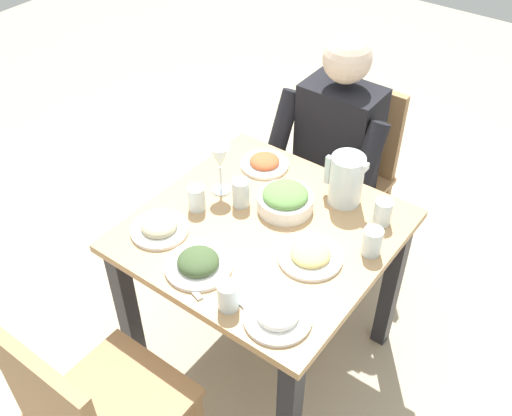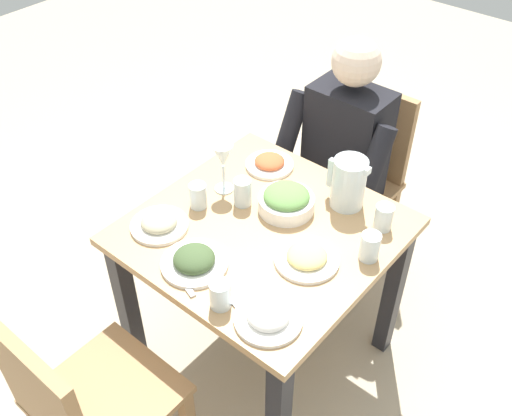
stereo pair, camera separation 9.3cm
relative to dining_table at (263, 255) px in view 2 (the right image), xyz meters
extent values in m
plane|color=tan|center=(0.00, 0.00, -0.59)|extent=(8.00, 8.00, 0.00)
cube|color=tan|center=(0.00, 0.00, 0.12)|extent=(0.83, 0.83, 0.03)
cube|color=#232328|center=(-0.36, -0.36, -0.24)|extent=(0.06, 0.06, 0.69)
cube|color=#232328|center=(0.36, -0.36, -0.24)|extent=(0.06, 0.06, 0.69)
cube|color=#232328|center=(0.36, 0.36, -0.24)|extent=(0.06, 0.06, 0.69)
cube|color=#997047|center=(-0.09, -0.85, -0.38)|extent=(0.04, 0.04, 0.42)
cube|color=#997047|center=(0.25, -0.85, -0.38)|extent=(0.04, 0.04, 0.42)
cube|color=#997047|center=(-0.09, -0.51, -0.38)|extent=(0.04, 0.04, 0.42)
cube|color=#997047|center=(0.25, -0.51, -0.38)|extent=(0.04, 0.04, 0.42)
cube|color=#997047|center=(0.08, -0.68, -0.16)|extent=(0.40, 0.40, 0.03)
cube|color=#997047|center=(0.08, -0.86, 0.07)|extent=(0.38, 0.04, 0.42)
cube|color=#997047|center=(0.25, 0.51, -0.38)|extent=(0.04, 0.04, 0.42)
cube|color=#997047|center=(0.08, 0.68, -0.16)|extent=(0.40, 0.40, 0.03)
cube|color=#997047|center=(0.08, 0.86, 0.07)|extent=(0.38, 0.04, 0.42)
cube|color=black|center=(0.08, -0.65, 0.11)|extent=(0.32, 0.20, 0.50)
sphere|color=beige|center=(0.08, -0.65, 0.48)|extent=(0.19, 0.19, 0.19)
cylinder|color=#473D33|center=(0.00, -0.46, -0.17)|extent=(0.11, 0.38, 0.11)
cylinder|color=#473D33|center=(0.00, -0.27, -0.37)|extent=(0.10, 0.10, 0.44)
cylinder|color=black|center=(-0.12, -0.51, 0.13)|extent=(0.08, 0.23, 0.37)
cylinder|color=#473D33|center=(0.17, -0.46, -0.17)|extent=(0.11, 0.38, 0.11)
cylinder|color=#473D33|center=(0.17, -0.27, -0.37)|extent=(0.10, 0.10, 0.44)
cylinder|color=black|center=(0.28, -0.51, 0.13)|extent=(0.08, 0.23, 0.37)
cylinder|color=silver|center=(-0.15, -0.29, 0.23)|extent=(0.12, 0.12, 0.19)
cube|color=silver|center=(-0.07, -0.29, 0.24)|extent=(0.02, 0.02, 0.11)
cube|color=silver|center=(-0.20, -0.29, 0.31)|extent=(0.04, 0.03, 0.02)
cylinder|color=white|center=(0.00, -0.13, 0.16)|extent=(0.20, 0.20, 0.05)
ellipsoid|color=#608E47|center=(0.00, -0.13, 0.19)|extent=(0.16, 0.16, 0.06)
cylinder|color=white|center=(0.06, 0.28, 0.14)|extent=(0.22, 0.22, 0.01)
ellipsoid|color=#3D512D|center=(0.06, 0.28, 0.16)|extent=(0.13, 0.13, 0.06)
cylinder|color=white|center=(-0.21, 0.03, 0.14)|extent=(0.21, 0.21, 0.01)
ellipsoid|color=#E0C670|center=(-0.21, 0.03, 0.16)|extent=(0.13, 0.13, 0.04)
cylinder|color=white|center=(-0.26, 0.30, 0.14)|extent=(0.20, 0.20, 0.01)
ellipsoid|color=white|center=(-0.26, 0.30, 0.16)|extent=(0.13, 0.13, 0.05)
cylinder|color=white|center=(0.21, -0.29, 0.14)|extent=(0.19, 0.19, 0.01)
ellipsoid|color=#CC5B33|center=(0.21, -0.29, 0.15)|extent=(0.12, 0.12, 0.04)
cylinder|color=white|center=(0.28, 0.23, 0.14)|extent=(0.20, 0.20, 0.01)
ellipsoid|color=#B7AD89|center=(0.28, 0.23, 0.16)|extent=(0.12, 0.12, 0.05)
cylinder|color=silver|center=(0.14, -0.05, 0.18)|extent=(0.06, 0.06, 0.10)
cylinder|color=silver|center=(-0.31, -0.26, 0.18)|extent=(0.06, 0.06, 0.09)
cylinder|color=silver|center=(-0.12, 0.34, 0.18)|extent=(0.06, 0.06, 0.09)
cylinder|color=silver|center=(-0.35, -0.11, 0.18)|extent=(0.06, 0.06, 0.10)
cylinder|color=silver|center=(0.25, 0.06, 0.18)|extent=(0.06, 0.06, 0.09)
cylinder|color=silver|center=(0.25, -0.07, 0.13)|extent=(0.07, 0.07, 0.01)
cylinder|color=silver|center=(0.25, -0.07, 0.19)|extent=(0.01, 0.01, 0.10)
cone|color=silver|center=(0.25, -0.07, 0.28)|extent=(0.08, 0.08, 0.09)
cube|color=silver|center=(-0.16, 0.31, 0.14)|extent=(0.17, 0.07, 0.01)
cube|color=silver|center=(0.05, 0.35, 0.14)|extent=(0.18, 0.07, 0.01)
camera|label=1|loc=(-0.85, 1.20, 1.49)|focal=41.09mm
camera|label=2|loc=(-0.93, 1.14, 1.49)|focal=41.09mm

